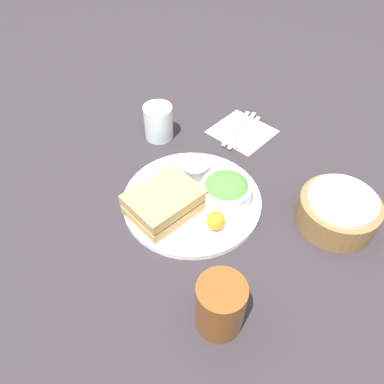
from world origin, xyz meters
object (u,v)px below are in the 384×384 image
water_glass (159,122)px  bread_basket (338,211)px  plate (192,200)px  sandwich (164,202)px  knife (242,130)px  spoon (248,132)px  dressing_cup (195,169)px  fork (236,128)px  salad_bowl (226,190)px  drink_glass (220,306)px

water_glass → bread_basket: bearing=95.9°
plate → sandwich: sandwich is taller
knife → spoon: size_ratio=1.17×
plate → dressing_cup: 0.08m
dressing_cup → fork: (-0.22, -0.05, -0.02)m
plate → fork: bearing=-161.7°
bread_basket → water_glass: (0.05, -0.49, 0.01)m
plate → salad_bowl: (-0.05, 0.06, 0.04)m
dressing_cup → knife: (-0.22, -0.03, -0.02)m
salad_bowl → dressing_cup: size_ratio=1.70×
drink_glass → bread_basket: (-0.34, 0.04, -0.02)m
sandwich → knife: (-0.35, -0.06, -0.03)m
drink_glass → knife: drink_glass is taller
water_glass → sandwich: bearing=48.7°
dressing_cup → spoon: (-0.23, -0.01, -0.02)m
sandwich → salad_bowl: 0.14m
dressing_cup → water_glass: water_glass is taller
fork → drink_glass: bearing=-159.8°
fork → water_glass: size_ratio=1.86×
sandwich → fork: (-0.35, -0.07, -0.03)m
drink_glass → plate: bearing=-127.7°
drink_glass → knife: (-0.46, -0.30, -0.05)m
salad_bowl → bread_basket: 0.24m
salad_bowl → drink_glass: drink_glass is taller
bread_basket → water_glass: water_glass is taller
sandwich → water_glass: (-0.18, -0.21, 0.00)m
salad_bowl → drink_glass: (0.22, 0.17, 0.01)m
salad_bowl → fork: size_ratio=0.65×
fork → sandwich: bearing=177.2°
drink_glass → water_glass: drink_glass is taller
water_glass → fork: bearing=140.0°
sandwich → salad_bowl: bearing=147.0°
sandwich → spoon: 0.36m
bread_basket → fork: bread_basket is taller
bread_basket → spoon: bearing=-110.6°
drink_glass → fork: (-0.45, -0.32, -0.05)m
spoon → bread_basket: bearing=-125.3°
drink_glass → bread_basket: drink_glass is taller
dressing_cup → knife: bearing=-172.9°
plate → fork: 0.30m
fork → spoon: size_ratio=1.11×
drink_glass → knife: size_ratio=0.63×
plate → fork: plate is taller
knife → water_glass: (0.17, -0.15, 0.04)m
dressing_cup → spoon: 0.23m
plate → spoon: size_ratio=2.02×
dressing_cup → drink_glass: 0.36m
bread_basket → knife: bearing=-108.9°
dressing_cup → plate: bearing=37.4°
sandwich → water_glass: bearing=-131.3°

